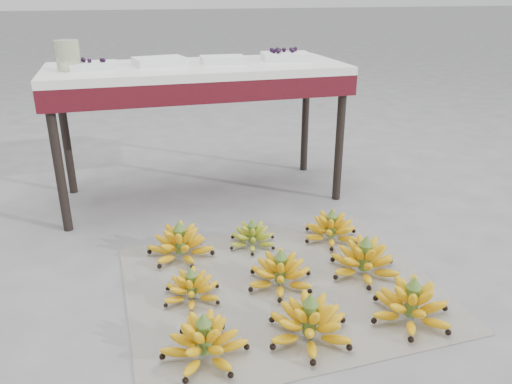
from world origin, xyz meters
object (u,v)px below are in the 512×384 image
object	(u,v)px
vendor_table	(198,81)
bunch_mid_center	(280,273)
bunch_front_left	(205,342)
tray_left	(160,61)
bunch_front_center	(310,323)
bunch_back_center	(252,236)
bunch_mid_right	(365,261)
glass_jar	(68,55)
tray_far_left	(94,65)
bunch_back_left	(180,244)
bunch_mid_left	(192,288)
bunch_front_right	(411,305)
tray_right	(223,60)
newspaper_mat	(281,286)
bunch_back_right	(331,229)
tray_far_right	(286,56)

from	to	relation	value
vendor_table	bunch_mid_center	bearing A→B (deg)	-82.89
bunch_front_left	tray_left	size ratio (longest dim) A/B	1.21
bunch_front_center	bunch_back_center	xyz separation A→B (m)	(-0.01, 0.71, -0.02)
bunch_mid_center	bunch_mid_right	distance (m)	0.38
bunch_front_left	glass_jar	xyz separation A→B (m)	(-0.40, 1.38, 0.78)
tray_far_left	bunch_back_left	bearing A→B (deg)	-66.18
bunch_front_center	bunch_back_left	size ratio (longest dim) A/B	0.87
bunch_front_left	bunch_mid_left	world-z (taller)	bunch_front_left
bunch_front_left	vendor_table	size ratio (longest dim) A/B	0.22
bunch_mid_right	vendor_table	world-z (taller)	vendor_table
vendor_table	tray_far_left	distance (m)	0.55
bunch_front_left	bunch_front_right	bearing A→B (deg)	14.50
bunch_front_center	tray_right	size ratio (longest dim) A/B	1.28
newspaper_mat	bunch_mid_right	distance (m)	0.38
bunch_front_right	bunch_back_left	world-z (taller)	bunch_front_right
bunch_front_center	tray_right	bearing A→B (deg)	90.76
bunch_mid_center	tray_left	world-z (taller)	tray_left
tray_left	bunch_front_center	bearing A→B (deg)	-77.50
bunch_front_left	tray_left	world-z (taller)	tray_left
bunch_mid_center	tray_right	size ratio (longest dim) A/B	1.30
bunch_back_left	tray_right	world-z (taller)	tray_right
bunch_front_left	bunch_mid_center	world-z (taller)	bunch_front_left
bunch_front_right	bunch_back_right	bearing A→B (deg)	102.01
bunch_front_right	tray_far_right	world-z (taller)	tray_far_right
bunch_mid_left	bunch_back_right	xyz separation A→B (m)	(0.74, 0.32, 0.01)
tray_far_left	bunch_front_right	bearing A→B (deg)	-52.82
bunch_back_left	tray_far_right	size ratio (longest dim) A/B	1.24
bunch_mid_left	tray_far_right	distance (m)	1.52
bunch_front_left	bunch_front_center	size ratio (longest dim) A/B	1.12
bunch_front_left	bunch_back_right	bearing A→B (deg)	56.58
bunch_back_right	tray_right	xyz separation A→B (m)	(-0.35, 0.76, 0.72)
vendor_table	tray_right	world-z (taller)	tray_right
newspaper_mat	bunch_front_left	bearing A→B (deg)	-138.27
bunch_mid_left	bunch_mid_right	world-z (taller)	bunch_mid_right
bunch_front_center	bunch_front_right	bearing A→B (deg)	1.40
bunch_mid_left	bunch_back_right	world-z (taller)	bunch_back_right
newspaper_mat	bunch_front_right	size ratio (longest dim) A/B	3.57
newspaper_mat	bunch_front_left	world-z (taller)	bunch_front_left
tray_left	tray_right	distance (m)	0.34
glass_jar	newspaper_mat	bearing A→B (deg)	-52.76
bunch_front_left	tray_left	distance (m)	1.61
vendor_table	tray_far_left	bearing A→B (deg)	-177.87
bunch_back_right	vendor_table	size ratio (longest dim) A/B	0.18
bunch_front_center	bunch_front_right	xyz separation A→B (m)	(0.40, -0.00, -0.00)
bunch_back_center	bunch_back_right	bearing A→B (deg)	-14.26
bunch_back_center	bunch_mid_right	bearing A→B (deg)	-50.87
bunch_front_center	vendor_table	distance (m)	1.55
bunch_front_center	bunch_back_center	size ratio (longest dim) A/B	1.22
bunch_front_left	bunch_mid_center	bearing A→B (deg)	57.17
vendor_table	tray_left	bearing A→B (deg)	172.18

